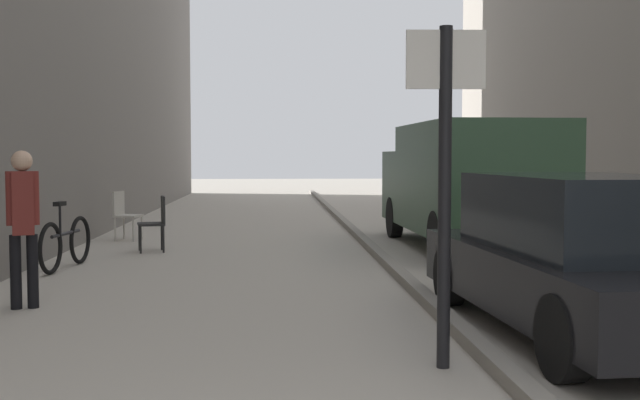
% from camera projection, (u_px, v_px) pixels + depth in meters
% --- Properties ---
extents(ground_plane, '(80.00, 80.00, 0.00)m').
position_uv_depth(ground_plane, '(279.00, 248.00, 13.52)').
color(ground_plane, '#A8A093').
extents(kerb_strip, '(0.16, 40.00, 0.12)m').
position_uv_depth(kerb_strip, '(368.00, 244.00, 13.62)').
color(kerb_strip, gray).
rests_on(kerb_strip, ground_plane).
extents(pedestrian_main_foreground, '(0.32, 0.25, 1.68)m').
position_uv_depth(pedestrian_main_foreground, '(23.00, 218.00, 8.16)').
color(pedestrian_main_foreground, black).
rests_on(pedestrian_main_foreground, ground_plane).
extents(delivery_van, '(2.17, 5.39, 2.16)m').
position_uv_depth(delivery_van, '(467.00, 181.00, 13.42)').
color(delivery_van, '#335138').
rests_on(delivery_van, ground_plane).
extents(parked_car, '(2.04, 4.30, 1.45)m').
position_uv_depth(parked_car, '(583.00, 256.00, 7.02)').
color(parked_car, black).
rests_on(parked_car, ground_plane).
extents(street_sign_post, '(0.60, 0.10, 2.60)m').
position_uv_depth(street_sign_post, '(445.00, 167.00, 5.84)').
color(street_sign_post, black).
rests_on(street_sign_post, ground_plane).
extents(bicycle_leaning, '(0.30, 1.76, 0.98)m').
position_uv_depth(bicycle_leaning, '(66.00, 243.00, 11.04)').
color(bicycle_leaning, black).
rests_on(bicycle_leaning, ground_plane).
extents(cafe_chair_near_window, '(0.54, 0.54, 0.94)m').
position_uv_depth(cafe_chair_near_window, '(124.00, 212.00, 14.79)').
color(cafe_chair_near_window, '#B7B2A8').
rests_on(cafe_chair_near_window, ground_plane).
extents(cafe_chair_by_doorway, '(0.52, 0.52, 0.94)m').
position_uv_depth(cafe_chair_by_doorway, '(156.00, 219.00, 13.03)').
color(cafe_chair_by_doorway, black).
rests_on(cafe_chair_by_doorway, ground_plane).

